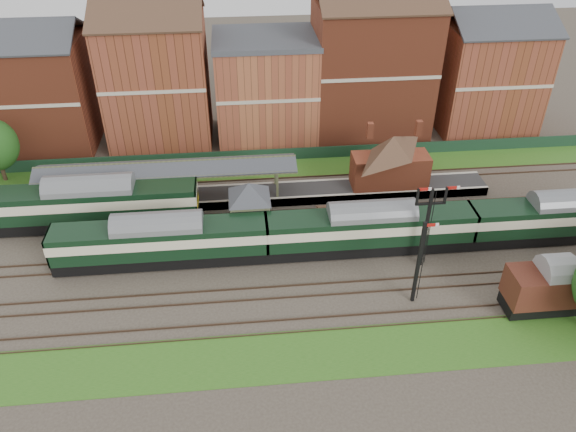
{
  "coord_description": "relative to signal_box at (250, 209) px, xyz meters",
  "views": [
    {
      "loc": [
        -3.68,
        -40.27,
        32.5
      ],
      "look_at": [
        0.46,
        2.0,
        3.0
      ],
      "focal_mm": 35.0,
      "sensor_mm": 36.0,
      "label": 1
    }
  ],
  "objects": [
    {
      "name": "brick_hut",
      "position": [
        8.0,
        0.0,
        -2.0
      ],
      "size": [
        3.2,
        2.64,
        2.94
      ],
      "color": "brown",
      "rests_on": "ground"
    },
    {
      "name": "grass_front",
      "position": [
        3.0,
        -15.25,
        -3.16
      ],
      "size": [
        90.0,
        5.0,
        0.06
      ],
      "primitive_type": "cube",
      "color": "#2D6619",
      "rests_on": "ground"
    },
    {
      "name": "canopy",
      "position": [
        -8.0,
        6.5,
        1.39
      ],
      "size": [
        26.0,
        3.89,
        4.08
      ],
      "color": "#4D5133",
      "rests_on": "platform"
    },
    {
      "name": "town_backdrop",
      "position": [
        2.82,
        21.75,
        3.81
      ],
      "size": [
        69.0,
        10.0,
        16.0
      ],
      "color": "#984126",
      "rests_on": "ground"
    },
    {
      "name": "station_building",
      "position": [
        15.0,
        6.5,
        0.76
      ],
      "size": [
        8.1,
        8.1,
        5.9
      ],
      "color": "#984126",
      "rests_on": "platform"
    },
    {
      "name": "platform",
      "position": [
        -2.0,
        6.5,
        -2.69
      ],
      "size": [
        55.0,
        3.4,
        1.0
      ],
      "primitive_type": "cube",
      "color": "#2D2D2D",
      "rests_on": "ground"
    },
    {
      "name": "goods_van_a",
      "position": [
        23.4,
        -12.25,
        -0.85
      ],
      "size": [
        6.86,
        2.97,
        4.16
      ],
      "color": "black",
      "rests_on": "ground"
    },
    {
      "name": "semaphore_bracket",
      "position": [
        15.04,
        -5.75,
        1.44
      ],
      "size": [
        3.6,
        0.25,
        8.18
      ],
      "color": "black",
      "rests_on": "ground"
    },
    {
      "name": "platform_railcar",
      "position": [
        -15.01,
        3.25,
        -0.51
      ],
      "size": [
        20.02,
        3.15,
        4.61
      ],
      "color": "black",
      "rests_on": "ground"
    },
    {
      "name": "semaphore_siding",
      "position": [
        13.02,
        -10.25,
        0.96
      ],
      "size": [
        1.23,
        0.25,
        8.0
      ],
      "color": "black",
      "rests_on": "ground"
    },
    {
      "name": "ground",
      "position": [
        3.0,
        -3.25,
        -3.19
      ],
      "size": [
        160.0,
        160.0,
        0.0
      ],
      "primitive_type": "plane",
      "color": "#473D33",
      "rests_on": "ground"
    },
    {
      "name": "fence",
      "position": [
        3.0,
        14.75,
        -2.44
      ],
      "size": [
        90.0,
        0.12,
        1.5
      ],
      "primitive_type": "cube",
      "color": "#193823",
      "rests_on": "ground"
    },
    {
      "name": "signal_box",
      "position": [
        0.0,
        0.0,
        0.0
      ],
      "size": [
        5.4,
        5.4,
        6.0
      ],
      "color": "#5D6B4C",
      "rests_on": "ground"
    },
    {
      "name": "grass_back",
      "position": [
        3.0,
        12.75,
        -3.16
      ],
      "size": [
        90.0,
        4.5,
        0.06
      ],
      "primitive_type": "cube",
      "color": "#2D6619",
      "rests_on": "ground"
    },
    {
      "name": "dmu_train",
      "position": [
        10.78,
        -3.25,
        -0.65
      ],
      "size": [
        56.63,
        2.98,
        4.35
      ],
      "color": "black",
      "rests_on": "ground"
    }
  ]
}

